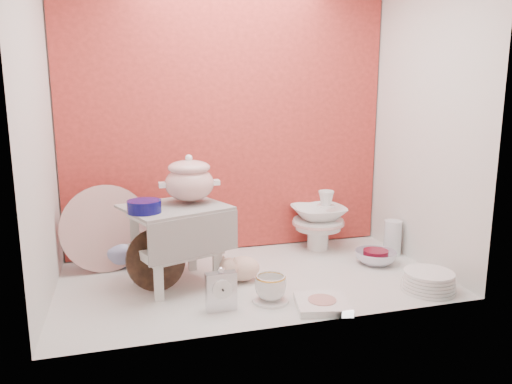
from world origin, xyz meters
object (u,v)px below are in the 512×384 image
at_px(floral_platter, 106,229).
at_px(blue_white_vase, 119,245).
at_px(dinner_plate_stack, 429,281).
at_px(porcelain_tower, 318,220).
at_px(crystal_bowl, 376,257).
at_px(soup_tureen, 189,179).
at_px(plush_pig, 242,268).
at_px(step_stool, 176,245).
at_px(gold_rim_teacup, 271,287).
at_px(mantel_clock, 221,289).

xyz_separation_m(floral_platter, blue_white_vase, (0.06, 0.06, -0.11)).
xyz_separation_m(dinner_plate_stack, porcelain_tower, (-0.24, 0.69, 0.13)).
bearing_deg(porcelain_tower, crystal_bowl, -57.95).
bearing_deg(soup_tureen, crystal_bowl, -3.42).
bearing_deg(crystal_bowl, floral_platter, 168.33).
xyz_separation_m(soup_tureen, plush_pig, (0.22, -0.10, -0.42)).
bearing_deg(blue_white_vase, plush_pig, -35.07).
xyz_separation_m(step_stool, crystal_bowl, (1.03, -0.01, -0.15)).
xyz_separation_m(gold_rim_teacup, dinner_plate_stack, (0.72, -0.08, -0.02)).
bearing_deg(plush_pig, dinner_plate_stack, -30.37).
height_order(plush_pig, gold_rim_teacup, plush_pig).
bearing_deg(mantel_clock, dinner_plate_stack, -4.74).
distance_m(gold_rim_teacup, dinner_plate_stack, 0.72).
xyz_separation_m(soup_tureen, floral_platter, (-0.39, 0.22, -0.27)).
relative_size(step_stool, blue_white_vase, 1.96).
bearing_deg(dinner_plate_stack, floral_platter, 154.65).
height_order(blue_white_vase, gold_rim_teacup, blue_white_vase).
xyz_separation_m(crystal_bowl, porcelain_tower, (-0.19, 0.31, 0.14)).
distance_m(dinner_plate_stack, porcelain_tower, 0.74).
distance_m(gold_rim_teacup, porcelain_tower, 0.78).
bearing_deg(gold_rim_teacup, porcelain_tower, 51.98).
distance_m(mantel_clock, gold_rim_teacup, 0.22).
xyz_separation_m(blue_white_vase, porcelain_tower, (1.09, -0.03, 0.06)).
relative_size(mantel_clock, porcelain_tower, 0.53).
xyz_separation_m(floral_platter, gold_rim_teacup, (0.67, -0.58, -0.15)).
relative_size(step_stool, floral_platter, 0.99).
relative_size(blue_white_vase, mantel_clock, 1.21).
distance_m(floral_platter, porcelain_tower, 1.15).
height_order(gold_rim_teacup, dinner_plate_stack, gold_rim_teacup).
height_order(mantel_clock, dinner_plate_stack, mantel_clock).
bearing_deg(gold_rim_teacup, dinner_plate_stack, -6.48).
bearing_deg(plush_pig, floral_platter, 144.96).
xyz_separation_m(plush_pig, crystal_bowl, (0.73, 0.05, -0.03)).
bearing_deg(dinner_plate_stack, plush_pig, 156.75).
distance_m(blue_white_vase, porcelain_tower, 1.10).
bearing_deg(porcelain_tower, step_stool, -160.36).
distance_m(plush_pig, dinner_plate_stack, 0.85).
xyz_separation_m(step_stool, dinner_plate_stack, (1.08, -0.39, -0.14)).
height_order(step_stool, floral_platter, floral_platter).
bearing_deg(floral_platter, soup_tureen, -29.52).
bearing_deg(crystal_bowl, step_stool, 179.34).
distance_m(floral_platter, crystal_bowl, 1.39).
xyz_separation_m(blue_white_vase, gold_rim_teacup, (0.62, -0.64, -0.05)).
xyz_separation_m(blue_white_vase, mantel_clock, (0.40, -0.67, -0.02)).
bearing_deg(floral_platter, gold_rim_teacup, -40.66).
xyz_separation_m(plush_pig, porcelain_tower, (0.54, 0.36, 0.11)).
height_order(blue_white_vase, dinner_plate_stack, blue_white_vase).
bearing_deg(dinner_plate_stack, gold_rim_teacup, 173.52).
bearing_deg(blue_white_vase, step_stool, -52.23).
bearing_deg(gold_rim_teacup, plush_pig, 103.67).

